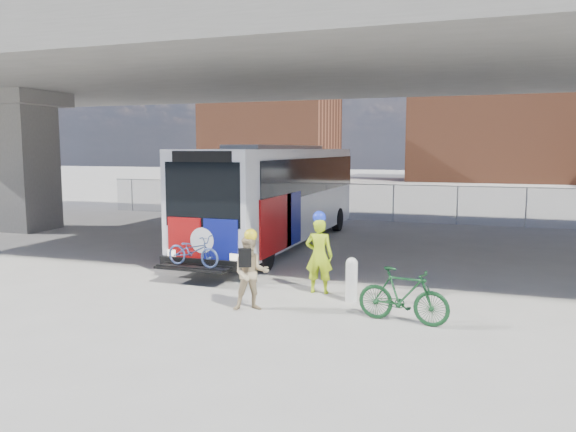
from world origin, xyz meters
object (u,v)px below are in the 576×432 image
at_px(bus, 279,188).
at_px(bollard, 352,278).
at_px(cyclist_hivis, 319,254).
at_px(bike_parked, 403,296).
at_px(cyclist_tan, 251,272).

bearing_deg(bus, bollard, -57.87).
xyz_separation_m(bollard, cyclist_hivis, (-0.95, 0.53, 0.43)).
bearing_deg(bollard, cyclist_hivis, 150.53).
bearing_deg(cyclist_hivis, bollard, 145.07).
bearing_deg(bike_parked, bollard, 56.26).
height_order(bollard, cyclist_tan, cyclist_tan).
distance_m(bollard, cyclist_tan, 2.42).
bearing_deg(bike_parked, cyclist_hivis, 60.92).
relative_size(bollard, cyclist_tan, 0.58).
xyz_separation_m(bus, cyclist_tan, (2.36, -8.28, -1.25)).
distance_m(bollard, bike_parked, 1.83).
xyz_separation_m(cyclist_hivis, bike_parked, (2.31, -1.76, -0.42)).
bearing_deg(bollard, cyclist_tan, -144.18).
height_order(bus, cyclist_hivis, bus).
relative_size(cyclist_tan, bike_parked, 0.96).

